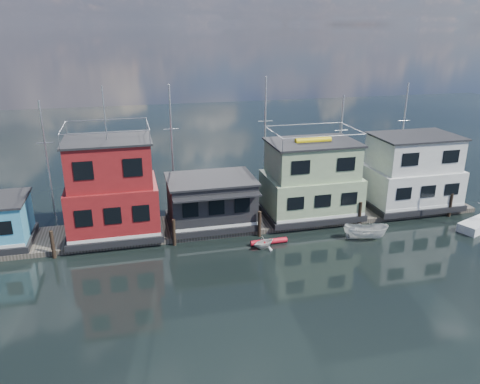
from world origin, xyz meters
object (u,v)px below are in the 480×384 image
object	(u,v)px
houseboat_red	(112,190)
motorboat	(365,232)
houseboat_white	(412,172)
red_kayak	(269,242)
dinghy_white	(264,242)
houseboat_dark	(211,201)
houseboat_green	(311,180)

from	to	relation	value
houseboat_red	motorboat	xyz separation A→B (m)	(19.69, -5.43, -3.42)
houseboat_white	red_kayak	bearing A→B (deg)	-163.88
houseboat_white	dinghy_white	size ratio (longest dim) A/B	4.29
houseboat_dark	red_kayak	xyz separation A→B (m)	(3.83, -4.36, -2.20)
red_kayak	dinghy_white	world-z (taller)	dinghy_white
houseboat_green	motorboat	distance (m)	6.70
houseboat_white	motorboat	xyz separation A→B (m)	(-7.31, -5.43, -2.85)
red_kayak	houseboat_green	bearing A→B (deg)	39.64
red_kayak	motorboat	bearing A→B (deg)	-8.29
houseboat_dark	houseboat_green	world-z (taller)	houseboat_green
houseboat_white	dinghy_white	bearing A→B (deg)	-162.56
dinghy_white	motorboat	size ratio (longest dim) A/B	0.55
houseboat_red	dinghy_white	bearing A→B (deg)	-23.81
red_kayak	houseboat_red	bearing A→B (deg)	158.99
motorboat	houseboat_red	bearing A→B (deg)	94.28
houseboat_red	motorboat	distance (m)	20.71
red_kayak	dinghy_white	distance (m)	0.88
houseboat_red	red_kayak	distance (m)	13.20
houseboat_dark	motorboat	size ratio (longest dim) A/B	2.08
houseboat_white	dinghy_white	distance (m)	16.81
houseboat_red	dinghy_white	size ratio (longest dim) A/B	6.05
houseboat_green	dinghy_white	size ratio (longest dim) A/B	4.29
houseboat_green	houseboat_red	bearing A→B (deg)	-180.00
houseboat_dark	houseboat_white	distance (m)	19.03
houseboat_white	houseboat_red	bearing A→B (deg)	-180.00
houseboat_green	dinghy_white	distance (m)	8.19
houseboat_red	red_kayak	size ratio (longest dim) A/B	3.97
houseboat_green	motorboat	bearing A→B (deg)	-63.67
houseboat_red	red_kayak	bearing A→B (deg)	-20.33
houseboat_red	motorboat	size ratio (longest dim) A/B	3.34
houseboat_green	dinghy_white	xyz separation A→B (m)	(-5.77, -4.95, -3.03)
houseboat_red	houseboat_green	bearing A→B (deg)	0.00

